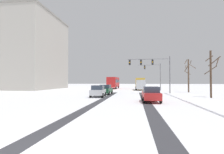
# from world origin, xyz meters

# --- Properties ---
(ground_plane) EXTENTS (300.00, 300.00, 0.00)m
(ground_plane) POSITION_xyz_m (0.00, 0.00, 0.00)
(ground_plane) COLOR white
(wheel_track_left_lane) EXTENTS (0.93, 32.07, 0.01)m
(wheel_track_left_lane) POSITION_xyz_m (4.44, 14.58, 0.00)
(wheel_track_left_lane) COLOR #38383D
(wheel_track_left_lane) RESTS_ON ground
(wheel_track_right_lane) EXTENTS (0.85, 32.07, 0.01)m
(wheel_track_right_lane) POSITION_xyz_m (-0.62, 14.58, 0.00)
(wheel_track_right_lane) COLOR #38383D
(wheel_track_right_lane) RESTS_ON ground
(sidewalk_kerb_right) EXTENTS (4.00, 32.07, 0.12)m
(sidewalk_kerb_right) POSITION_xyz_m (10.60, 13.12, 0.06)
(sidewalk_kerb_right) COLOR white
(sidewalk_kerb_right) RESTS_ON ground
(traffic_signal_near_right) EXTENTS (7.35, 0.57, 6.50)m
(traffic_signal_near_right) POSITION_xyz_m (6.26, 27.27, 4.83)
(traffic_signal_near_right) COLOR slate
(traffic_signal_near_right) RESTS_ON ground
(traffic_signal_far_right) EXTENTS (5.33, 0.38, 6.50)m
(traffic_signal_far_right) POSITION_xyz_m (7.78, 39.15, 4.38)
(traffic_signal_far_right) COLOR slate
(traffic_signal_far_right) RESTS_ON ground
(car_dark_green_lead) EXTENTS (2.00, 4.19, 1.62)m
(car_dark_green_lead) POSITION_xyz_m (-1.66, 24.99, 0.82)
(car_dark_green_lead) COLOR #194C2D
(car_dark_green_lead) RESTS_ON ground
(car_silver_second) EXTENTS (1.94, 4.15, 1.62)m
(car_silver_second) POSITION_xyz_m (-1.90, 19.87, 0.82)
(car_silver_second) COLOR #B7BABF
(car_silver_second) RESTS_ON ground
(car_red_third) EXTENTS (1.90, 4.14, 1.62)m
(car_red_third) POSITION_xyz_m (4.94, 14.36, 0.82)
(car_red_third) COLOR red
(car_red_third) RESTS_ON ground
(bus_oncoming) EXTENTS (2.77, 11.03, 3.38)m
(bus_oncoming) POSITION_xyz_m (-3.28, 49.61, 1.99)
(bus_oncoming) COLOR #B21E1E
(bus_oncoming) RESTS_ON ground
(box_truck_delivery) EXTENTS (2.39, 7.43, 3.02)m
(box_truck_delivery) POSITION_xyz_m (4.50, 41.07, 1.63)
(box_truck_delivery) COLOR #B7BABF
(box_truck_delivery) RESTS_ON ground
(bare_tree_sidewalk_mid) EXTENTS (1.71, 2.13, 6.15)m
(bare_tree_sidewalk_mid) POSITION_xyz_m (13.00, 19.58, 3.33)
(bare_tree_sidewalk_mid) COLOR #4C3828
(bare_tree_sidewalk_mid) RESTS_ON ground
(bare_tree_sidewalk_far) EXTENTS (2.21, 2.15, 6.58)m
(bare_tree_sidewalk_far) POSITION_xyz_m (13.67, 32.26, 3.63)
(bare_tree_sidewalk_far) COLOR brown
(bare_tree_sidewalk_far) RESTS_ON ground
(office_building_far_left_block) EXTENTS (18.58, 21.12, 21.02)m
(office_building_far_left_block) POSITION_xyz_m (-28.43, 43.84, 10.52)
(office_building_far_left_block) COLOR #B2ADA3
(office_building_far_left_block) RESTS_ON ground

